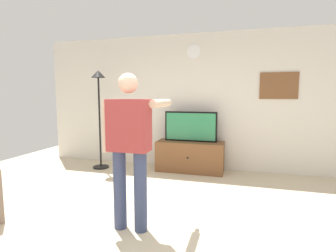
# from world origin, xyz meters

# --- Properties ---
(ground_plane) EXTENTS (8.40, 8.40, 0.00)m
(ground_plane) POSITION_xyz_m (0.00, 0.00, 0.00)
(ground_plane) COLOR beige
(back_wall) EXTENTS (6.40, 0.10, 2.70)m
(back_wall) POSITION_xyz_m (0.00, 2.95, 1.35)
(back_wall) COLOR silver
(back_wall) RESTS_ON ground_plane
(tv_stand) EXTENTS (1.30, 0.51, 0.59)m
(tv_stand) POSITION_xyz_m (0.08, 2.60, 0.29)
(tv_stand) COLOR brown
(tv_stand) RESTS_ON ground_plane
(television) EXTENTS (1.02, 0.07, 0.58)m
(television) POSITION_xyz_m (0.08, 2.65, 0.88)
(television) COLOR black
(television) RESTS_ON tv_stand
(wall_clock) EXTENTS (0.27, 0.03, 0.27)m
(wall_clock) POSITION_xyz_m (0.08, 2.89, 2.34)
(wall_clock) COLOR white
(framed_picture) EXTENTS (0.67, 0.04, 0.49)m
(framed_picture) POSITION_xyz_m (1.67, 2.90, 1.66)
(framed_picture) COLOR brown
(floor_lamp) EXTENTS (0.32, 0.32, 1.97)m
(floor_lamp) POSITION_xyz_m (-1.73, 2.34, 1.41)
(floor_lamp) COLOR black
(floor_lamp) RESTS_ON ground_plane
(person_standing_nearer_lamp) EXTENTS (0.62, 0.78, 1.71)m
(person_standing_nearer_lamp) POSITION_xyz_m (-0.13, 0.24, 0.98)
(person_standing_nearer_lamp) COLOR #384266
(person_standing_nearer_lamp) RESTS_ON ground_plane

